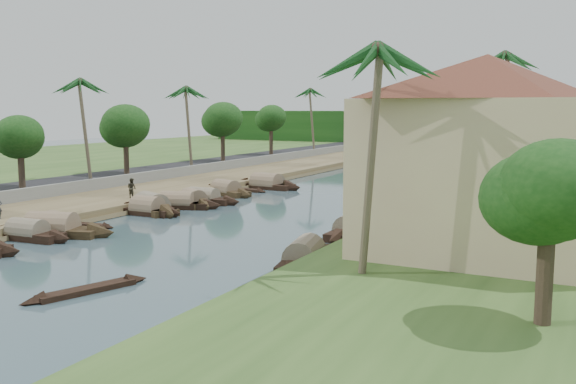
% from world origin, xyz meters
% --- Properties ---
extents(ground, '(220.00, 220.00, 0.00)m').
position_xyz_m(ground, '(0.00, 0.00, 0.00)').
color(ground, '#3B5159').
rests_on(ground, ground).
extents(left_bank, '(10.00, 180.00, 0.80)m').
position_xyz_m(left_bank, '(-16.00, 20.00, 0.40)').
color(left_bank, brown).
rests_on(left_bank, ground).
extents(right_bank, '(16.00, 180.00, 1.20)m').
position_xyz_m(right_bank, '(19.00, 20.00, 0.60)').
color(right_bank, '#2D491D').
rests_on(right_bank, ground).
extents(road, '(8.00, 180.00, 1.40)m').
position_xyz_m(road, '(-24.50, 20.00, 0.70)').
color(road, black).
rests_on(road, ground).
extents(retaining_wall, '(0.40, 180.00, 1.10)m').
position_xyz_m(retaining_wall, '(-20.20, 20.00, 1.35)').
color(retaining_wall, slate).
rests_on(retaining_wall, left_bank).
extents(treeline, '(120.00, 14.00, 8.00)m').
position_xyz_m(treeline, '(0.00, 100.00, 4.00)').
color(treeline, '#11390F').
rests_on(treeline, ground).
extents(bridge, '(28.00, 4.00, 2.40)m').
position_xyz_m(bridge, '(0.00, 72.00, 1.72)').
color(bridge, '#A1A197').
rests_on(bridge, ground).
extents(building_near, '(14.85, 14.85, 10.20)m').
position_xyz_m(building_near, '(18.99, -2.00, 6.38)').
color(building_near, beige).
rests_on(building_near, right_bank).
extents(building_mid, '(14.11, 14.11, 9.70)m').
position_xyz_m(building_mid, '(19.99, 14.00, 6.13)').
color(building_mid, beige).
rests_on(building_mid, right_bank).
extents(building_far, '(15.59, 15.59, 10.20)m').
position_xyz_m(building_far, '(18.99, 28.00, 6.38)').
color(building_far, beige).
rests_on(building_far, right_bank).
extents(building_distant, '(12.62, 12.62, 9.20)m').
position_xyz_m(building_distant, '(19.99, 48.00, 5.88)').
color(building_distant, beige).
rests_on(building_distant, right_bank).
extents(sampan_2, '(9.67, 4.49, 2.47)m').
position_xyz_m(sampan_2, '(-9.42, -4.07, 0.42)').
color(sampan_2, black).
rests_on(sampan_2, ground).
extents(sampan_3, '(7.49, 2.03, 2.02)m').
position_xyz_m(sampan_3, '(-9.77, -5.86, 0.41)').
color(sampan_3, black).
rests_on(sampan_3, ground).
extents(sampan_4, '(6.59, 3.41, 1.89)m').
position_xyz_m(sampan_4, '(-10.47, -2.65, 0.41)').
color(sampan_4, black).
rests_on(sampan_4, ground).
extents(sampan_5, '(6.99, 2.02, 2.24)m').
position_xyz_m(sampan_5, '(-9.27, 5.81, 0.42)').
color(sampan_5, black).
rests_on(sampan_5, ground).
extents(sampan_6, '(8.56, 5.49, 2.51)m').
position_xyz_m(sampan_6, '(-9.67, 6.82, 0.42)').
color(sampan_6, black).
rests_on(sampan_6, ground).
extents(sampan_7, '(8.21, 4.33, 2.17)m').
position_xyz_m(sampan_7, '(-9.06, 9.59, 0.41)').
color(sampan_7, black).
rests_on(sampan_7, ground).
extents(sampan_8, '(7.02, 5.09, 2.22)m').
position_xyz_m(sampan_8, '(-8.72, 11.39, 0.42)').
color(sampan_8, black).
rests_on(sampan_8, ground).
extents(sampan_9, '(8.12, 1.84, 2.07)m').
position_xyz_m(sampan_9, '(-8.89, 13.25, 0.41)').
color(sampan_9, black).
rests_on(sampan_9, ground).
extents(sampan_10, '(8.29, 4.43, 2.25)m').
position_xyz_m(sampan_10, '(-10.07, 18.93, 0.42)').
color(sampan_10, black).
rests_on(sampan_10, ground).
extents(sampan_11, '(9.01, 2.55, 2.52)m').
position_xyz_m(sampan_11, '(-8.99, 25.33, 0.42)').
color(sampan_11, black).
rests_on(sampan_11, ground).
extents(sampan_12, '(9.12, 5.05, 2.19)m').
position_xyz_m(sampan_12, '(-9.36, 26.94, 0.41)').
color(sampan_12, black).
rests_on(sampan_12, ground).
extents(sampan_13, '(7.15, 1.73, 1.99)m').
position_xyz_m(sampan_13, '(-9.64, 26.93, 0.41)').
color(sampan_13, black).
rests_on(sampan_13, ground).
extents(sampan_14, '(3.68, 9.19, 2.19)m').
position_xyz_m(sampan_14, '(9.66, -3.48, 0.41)').
color(sampan_14, black).
rests_on(sampan_14, ground).
extents(sampan_15, '(2.02, 8.47, 2.26)m').
position_xyz_m(sampan_15, '(9.07, 5.42, 0.42)').
color(sampan_15, black).
rests_on(sampan_15, ground).
extents(sampan_16, '(3.44, 8.48, 2.06)m').
position_xyz_m(sampan_16, '(9.02, 25.42, 0.41)').
color(sampan_16, black).
rests_on(sampan_16, ground).
extents(canoe_0, '(2.87, 6.55, 0.87)m').
position_xyz_m(canoe_0, '(2.87, -13.25, 0.10)').
color(canoe_0, black).
rests_on(canoe_0, ground).
extents(canoe_1, '(4.81, 1.26, 0.77)m').
position_xyz_m(canoe_1, '(-9.64, -0.60, 0.10)').
color(canoe_1, black).
rests_on(canoe_1, ground).
extents(canoe_2, '(6.01, 1.78, 0.86)m').
position_xyz_m(canoe_2, '(-10.06, 22.50, 0.10)').
color(canoe_2, black).
rests_on(canoe_2, ground).
extents(palm_0, '(3.20, 3.20, 11.69)m').
position_xyz_m(palm_0, '(15.00, -8.12, 11.09)').
color(palm_0, brown).
rests_on(palm_0, ground).
extents(palm_1, '(3.20, 3.20, 10.11)m').
position_xyz_m(palm_1, '(16.00, 8.00, 9.57)').
color(palm_1, brown).
rests_on(palm_1, ground).
extents(palm_2, '(3.20, 3.20, 13.57)m').
position_xyz_m(palm_2, '(15.00, 22.28, 12.93)').
color(palm_2, brown).
rests_on(palm_2, ground).
extents(palm_3, '(3.20, 3.20, 10.91)m').
position_xyz_m(palm_3, '(16.00, 37.68, 10.36)').
color(palm_3, brown).
rests_on(palm_3, ground).
extents(palm_5, '(3.20, 3.20, 11.65)m').
position_xyz_m(palm_5, '(-24.00, 14.29, 11.27)').
color(palm_5, brown).
rests_on(palm_5, ground).
extents(palm_6, '(3.20, 3.20, 11.27)m').
position_xyz_m(palm_6, '(-22.00, 29.44, 10.89)').
color(palm_6, brown).
rests_on(palm_6, ground).
extents(palm_7, '(3.20, 3.20, 11.77)m').
position_xyz_m(palm_7, '(14.00, 56.29, 11.17)').
color(palm_7, brown).
rests_on(palm_7, ground).
extents(palm_8, '(3.20, 3.20, 11.85)m').
position_xyz_m(palm_8, '(-20.50, 62.00, 11.46)').
color(palm_8, brown).
rests_on(palm_8, ground).
extents(tree_2, '(4.38, 4.38, 6.46)m').
position_xyz_m(tree_2, '(-24.00, 5.85, 5.97)').
color(tree_2, '#4F3C2D').
rests_on(tree_2, ground).
extents(tree_3, '(5.36, 5.36, 7.50)m').
position_xyz_m(tree_3, '(-24.00, 20.09, 6.62)').
color(tree_3, '#4F3C2D').
rests_on(tree_3, ground).
extents(tree_4, '(5.35, 5.35, 7.91)m').
position_xyz_m(tree_4, '(-24.00, 39.82, 7.02)').
color(tree_4, '#4F3C2D').
rests_on(tree_4, ground).
extents(tree_5, '(4.59, 4.59, 7.57)m').
position_xyz_m(tree_5, '(-24.00, 53.74, 6.97)').
color(tree_5, '#4F3C2D').
rests_on(tree_5, ground).
extents(tree_7, '(4.02, 4.02, 6.30)m').
position_xyz_m(tree_7, '(23.00, -11.74, 5.75)').
color(tree_7, '#4F3C2D').
rests_on(tree_7, ground).
extents(person_far, '(0.91, 0.74, 1.76)m').
position_xyz_m(person_far, '(-13.22, 8.50, 1.68)').
color(person_far, '#2C2A1E').
rests_on(person_far, left_bank).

